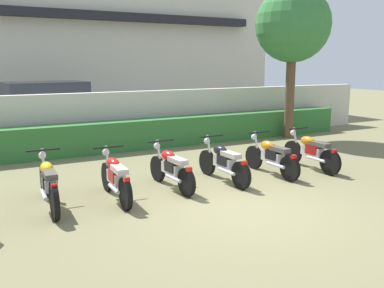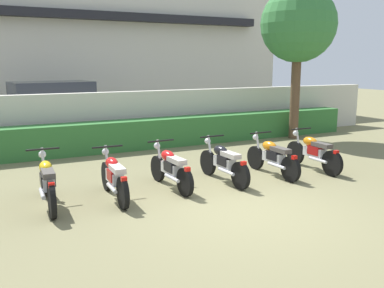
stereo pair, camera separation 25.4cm
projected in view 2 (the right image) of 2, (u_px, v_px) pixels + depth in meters
The scene contains 12 objects.
ground at pixel (243, 210), 7.41m from camera, with size 60.00×60.00×0.00m, color olive.
building at pixel (65, 27), 20.51m from camera, with size 20.68×6.50×8.53m.
compound_wall at pixel (125, 119), 13.07m from camera, with size 19.65×0.30×1.67m, color beige.
hedge_row at pixel (133, 135), 12.53m from camera, with size 15.72×0.70×0.87m, color #337033.
parked_car at pixel (57, 108), 15.09m from camera, with size 4.69×2.52×1.89m.
tree_near_inspector at pixel (298, 26), 13.71m from camera, with size 2.47×2.47×5.01m.
motorcycle_in_row_0 at pixel (47, 182), 7.50m from camera, with size 0.60×1.97×0.98m.
motorcycle_in_row_1 at pixel (114, 176), 7.91m from camera, with size 0.60×1.82×0.95m.
motorcycle_in_row_2 at pixel (171, 168), 8.60m from camera, with size 0.60×1.80×0.94m.
motorcycle_in_row_3 at pixel (223, 162), 9.07m from camera, with size 0.60×1.88×0.95m.
motorcycle_in_row_4 at pixel (273, 157), 9.60m from camera, with size 0.60×1.84×0.94m.
motorcycle_in_row_5 at pixel (313, 152), 10.08m from camera, with size 0.60×1.87×0.95m.
Camera 2 is at (-3.95, -5.91, 2.55)m, focal length 39.36 mm.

